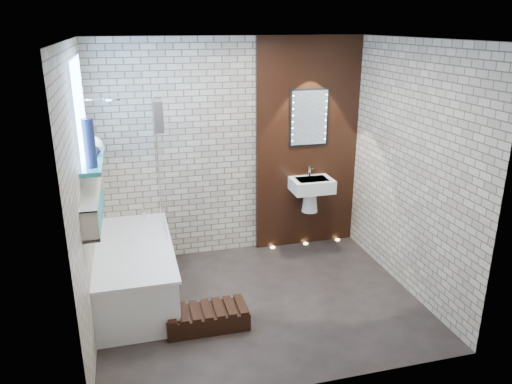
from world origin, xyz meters
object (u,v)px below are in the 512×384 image
object	(u,v)px
bath_screen	(160,166)
led_mirror	(309,118)
bathtub	(135,271)
washbasin	(311,190)
walnut_step	(207,319)

from	to	relation	value
bath_screen	led_mirror	size ratio (longest dim) A/B	2.00
bathtub	bath_screen	size ratio (longest dim) A/B	1.24
led_mirror	bathtub	bearing A→B (deg)	-160.22
washbasin	walnut_step	world-z (taller)	washbasin
bathtub	washbasin	xyz separation A→B (m)	(2.17, 0.62, 0.50)
washbasin	bathtub	bearing A→B (deg)	-163.99
washbasin	led_mirror	size ratio (longest dim) A/B	0.83
bathtub	bath_screen	bearing A→B (deg)	51.10
led_mirror	walnut_step	size ratio (longest dim) A/B	0.91
washbasin	walnut_step	size ratio (longest dim) A/B	0.75
led_mirror	walnut_step	distance (m)	2.68
walnut_step	washbasin	bearing A→B (deg)	41.56
led_mirror	washbasin	bearing A→B (deg)	-90.00
bath_screen	led_mirror	xyz separation A→B (m)	(1.82, 0.34, 0.37)
bathtub	led_mirror	xyz separation A→B (m)	(2.17, 0.78, 1.36)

